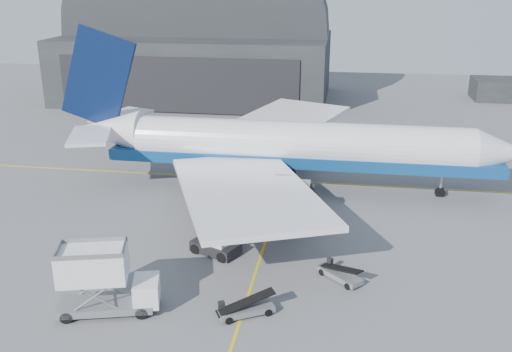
% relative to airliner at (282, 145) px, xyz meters
% --- Properties ---
extents(ground, '(200.00, 200.00, 0.00)m').
position_rel_airliner_xyz_m(ground, '(0.12, -17.66, -5.05)').
color(ground, '#565659').
rests_on(ground, ground).
extents(taxi_lines, '(80.00, 42.12, 0.02)m').
position_rel_airliner_xyz_m(taxi_lines, '(0.12, -4.99, -5.04)').
color(taxi_lines, gold).
rests_on(taxi_lines, ground).
extents(hangar, '(50.00, 28.30, 28.00)m').
position_rel_airliner_xyz_m(hangar, '(-21.88, 47.28, 4.49)').
color(hangar, black).
rests_on(hangar, ground).
extents(distant_bldg_a, '(14.00, 8.00, 4.00)m').
position_rel_airliner_xyz_m(distant_bldg_a, '(38.12, 54.34, -5.05)').
color(distant_bldg_a, black).
rests_on(distant_bldg_a, ground).
extents(airliner, '(51.40, 49.84, 18.04)m').
position_rel_airliner_xyz_m(airliner, '(0.00, 0.00, 0.00)').
color(airliner, white).
rests_on(airliner, ground).
extents(catering_truck, '(7.67, 4.42, 4.97)m').
position_rel_airliner_xyz_m(catering_truck, '(-9.72, -27.14, -2.53)').
color(catering_truck, slate).
rests_on(catering_truck, ground).
extents(pushback_tug, '(4.71, 3.80, 1.91)m').
position_rel_airliner_xyz_m(pushback_tug, '(-3.76, -16.97, -4.33)').
color(pushback_tug, black).
rests_on(pushback_tug, ground).
extents(belt_loader_a, '(4.24, 3.17, 1.65)m').
position_rel_airliner_xyz_m(belt_loader_a, '(0.34, -26.03, -4.54)').
color(belt_loader_a, slate).
rests_on(belt_loader_a, ground).
extents(belt_loader_b, '(3.77, 3.59, 1.58)m').
position_rel_airliner_xyz_m(belt_loader_b, '(6.96, -19.85, -4.56)').
color(belt_loader_b, slate).
rests_on(belt_loader_b, ground).
extents(traffic_cone, '(0.40, 0.40, 0.58)m').
position_rel_airliner_xyz_m(traffic_cone, '(5.63, -11.77, -4.77)').
color(traffic_cone, '#FF3508').
rests_on(traffic_cone, ground).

